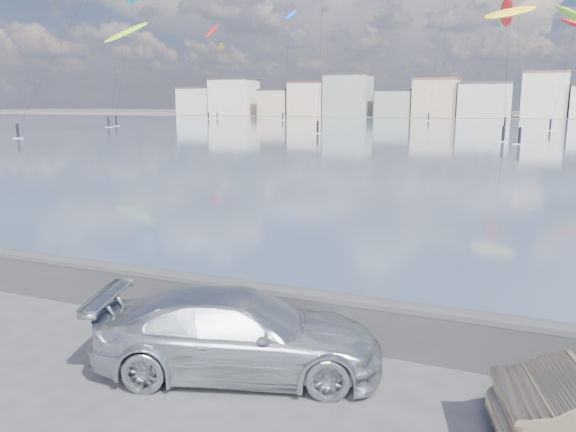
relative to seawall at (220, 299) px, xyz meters
The scene contains 12 objects.
ground 2.76m from the seawall, 90.00° to the right, with size 700.00×700.00×0.00m, color #333335.
bay_water 88.80m from the seawall, 90.00° to the left, with size 500.00×177.00×0.00m, color #344560.
far_shore_strip 197.30m from the seawall, 90.00° to the left, with size 500.00×60.00×0.00m, color #4C473D.
seawall is the anchor object (origin of this frame).
far_buildings 183.39m from the seawall, 89.59° to the left, with size 240.79×13.26×14.60m.
car_silver 2.14m from the seawall, 52.12° to the right, with size 2.01×4.95×1.44m, color silver.
kitesurfer_0 77.76m from the seawall, 87.85° to the left, with size 7.71×16.55×18.38m.
kitesurfer_6 159.97m from the seawall, 111.69° to the left, with size 6.63×20.38×32.04m.
kitesurfer_10 119.34m from the seawall, 89.52° to the left, with size 3.77×17.37×25.61m.
kitesurfer_13 166.60m from the seawall, 119.89° to the left, with size 5.47×13.34×28.61m.
kitesurfer_15 109.55m from the seawall, 128.80° to the left, with size 8.45×10.51×20.98m.
kitesurfer_16 170.28m from the seawall, 118.94° to the left, with size 6.32×13.10×22.86m.
Camera 1 is at (5.58, -7.06, 4.62)m, focal length 35.00 mm.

